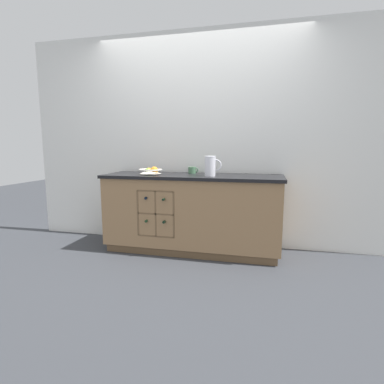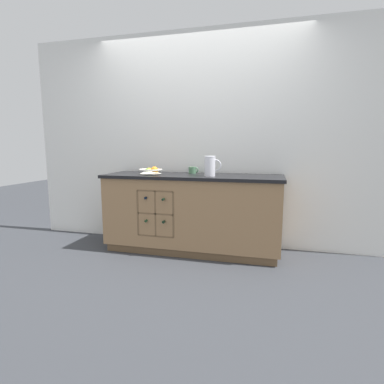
{
  "view_description": "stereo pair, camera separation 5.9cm",
  "coord_description": "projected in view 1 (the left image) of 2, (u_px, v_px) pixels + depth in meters",
  "views": [
    {
      "loc": [
        0.78,
        -3.25,
        1.2
      ],
      "look_at": [
        0.0,
        0.0,
        0.69
      ],
      "focal_mm": 28.0,
      "sensor_mm": 36.0,
      "label": 1
    },
    {
      "loc": [
        0.84,
        -3.24,
        1.2
      ],
      "look_at": [
        0.0,
        0.0,
        0.69
      ],
      "focal_mm": 28.0,
      "sensor_mm": 36.0,
      "label": 2
    }
  ],
  "objects": [
    {
      "name": "kitchen_island",
      "position": [
        192.0,
        213.0,
        3.42
      ],
      "size": [
        2.0,
        0.63,
        0.88
      ],
      "color": "brown",
      "rests_on": "ground_plane"
    },
    {
      "name": "white_pitcher",
      "position": [
        210.0,
        166.0,
        3.2
      ],
      "size": [
        0.18,
        0.12,
        0.22
      ],
      "color": "white",
      "rests_on": "kitchen_island"
    },
    {
      "name": "ceramic_mug",
      "position": [
        192.0,
        170.0,
        3.54
      ],
      "size": [
        0.12,
        0.09,
        0.08
      ],
      "color": "#4C7A56",
      "rests_on": "kitchen_island"
    },
    {
      "name": "ground_plane",
      "position": [
        192.0,
        250.0,
        3.49
      ],
      "size": [
        14.0,
        14.0,
        0.0
      ],
      "primitive_type": "plane",
      "color": "#383A3F"
    },
    {
      "name": "back_wall",
      "position": [
        199.0,
        140.0,
        3.63
      ],
      "size": [
        4.4,
        0.06,
        2.55
      ],
      "primitive_type": "cube",
      "color": "white",
      "rests_on": "ground_plane"
    },
    {
      "name": "fruit_bowl",
      "position": [
        151.0,
        171.0,
        3.4
      ],
      "size": [
        0.26,
        0.26,
        0.09
      ],
      "color": "silver",
      "rests_on": "kitchen_island"
    }
  ]
}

